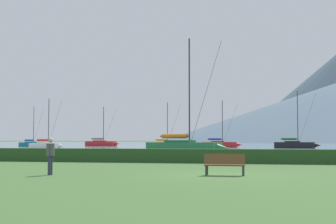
{
  "coord_description": "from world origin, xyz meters",
  "views": [
    {
      "loc": [
        2.04,
        -21.49,
        1.58
      ],
      "look_at": [
        -11.53,
        43.03,
        5.31
      ],
      "focal_mm": 51.86,
      "sensor_mm": 36.0,
      "label": 1
    }
  ],
  "objects_px": {
    "park_bench_near_path": "(225,163)",
    "person_standing_walker": "(50,153)",
    "sailboat_slip_6": "(32,144)",
    "sailboat_slip_0": "(220,144)",
    "sailboat_slip_9": "(166,144)",
    "sailboat_slip_8": "(101,143)",
    "sailboat_slip_5": "(295,144)",
    "sailboat_slip_7": "(46,145)",
    "sailboat_slip_3": "(185,147)"
  },
  "relations": [
    {
      "from": "sailboat_slip_8",
      "to": "sailboat_slip_5",
      "type": "bearing_deg",
      "value": -17.68
    },
    {
      "from": "sailboat_slip_3",
      "to": "sailboat_slip_6",
      "type": "relative_size",
      "value": 1.42
    },
    {
      "from": "sailboat_slip_3",
      "to": "sailboat_slip_8",
      "type": "height_order",
      "value": "sailboat_slip_3"
    },
    {
      "from": "park_bench_near_path",
      "to": "person_standing_walker",
      "type": "xyz_separation_m",
      "value": [
        -7.59,
        -1.22,
        0.44
      ]
    },
    {
      "from": "sailboat_slip_6",
      "to": "park_bench_near_path",
      "type": "relative_size",
      "value": 5.02
    },
    {
      "from": "sailboat_slip_5",
      "to": "person_standing_walker",
      "type": "xyz_separation_m",
      "value": [
        -13.95,
        -69.59,
        0.31
      ]
    },
    {
      "from": "sailboat_slip_3",
      "to": "sailboat_slip_5",
      "type": "xyz_separation_m",
      "value": [
        13.51,
        37.45,
        -0.11
      ]
    },
    {
      "from": "sailboat_slip_3",
      "to": "person_standing_walker",
      "type": "distance_m",
      "value": 32.14
    },
    {
      "from": "sailboat_slip_9",
      "to": "park_bench_near_path",
      "type": "distance_m",
      "value": 76.27
    },
    {
      "from": "sailboat_slip_0",
      "to": "sailboat_slip_8",
      "type": "distance_m",
      "value": 31.95
    },
    {
      "from": "sailboat_slip_7",
      "to": "sailboat_slip_8",
      "type": "relative_size",
      "value": 0.93
    },
    {
      "from": "sailboat_slip_6",
      "to": "sailboat_slip_7",
      "type": "bearing_deg",
      "value": -43.74
    },
    {
      "from": "sailboat_slip_7",
      "to": "person_standing_walker",
      "type": "xyz_separation_m",
      "value": [
        27.92,
        -57.0,
        0.4
      ]
    },
    {
      "from": "sailboat_slip_6",
      "to": "sailboat_slip_7",
      "type": "height_order",
      "value": "sailboat_slip_6"
    },
    {
      "from": "park_bench_near_path",
      "to": "sailboat_slip_6",
      "type": "bearing_deg",
      "value": 123.78
    },
    {
      "from": "sailboat_slip_8",
      "to": "person_standing_walker",
      "type": "bearing_deg",
      "value": -65.46
    },
    {
      "from": "sailboat_slip_3",
      "to": "sailboat_slip_7",
      "type": "relative_size",
      "value": 1.48
    },
    {
      "from": "sailboat_slip_7",
      "to": "park_bench_near_path",
      "type": "relative_size",
      "value": 4.83
    },
    {
      "from": "sailboat_slip_3",
      "to": "park_bench_near_path",
      "type": "distance_m",
      "value": 31.73
    },
    {
      "from": "park_bench_near_path",
      "to": "sailboat_slip_5",
      "type": "bearing_deg",
      "value": 85.89
    },
    {
      "from": "sailboat_slip_0",
      "to": "sailboat_slip_3",
      "type": "distance_m",
      "value": 43.87
    },
    {
      "from": "sailboat_slip_7",
      "to": "sailboat_slip_9",
      "type": "xyz_separation_m",
      "value": [
        16.93,
        18.19,
        0.01
      ]
    },
    {
      "from": "sailboat_slip_6",
      "to": "person_standing_walker",
      "type": "xyz_separation_m",
      "value": [
        42.06,
        -78.93,
        0.41
      ]
    },
    {
      "from": "park_bench_near_path",
      "to": "sailboat_slip_0",
      "type": "bearing_deg",
      "value": 97.1
    },
    {
      "from": "sailboat_slip_8",
      "to": "park_bench_near_path",
      "type": "distance_m",
      "value": 95.07
    },
    {
      "from": "sailboat_slip_8",
      "to": "sailboat_slip_6",
      "type": "bearing_deg",
      "value": -135.83
    },
    {
      "from": "person_standing_walker",
      "to": "sailboat_slip_9",
      "type": "bearing_deg",
      "value": 95.52
    },
    {
      "from": "sailboat_slip_9",
      "to": "park_bench_near_path",
      "type": "bearing_deg",
      "value": -65.48
    },
    {
      "from": "sailboat_slip_3",
      "to": "sailboat_slip_6",
      "type": "height_order",
      "value": "sailboat_slip_3"
    },
    {
      "from": "sailboat_slip_9",
      "to": "sailboat_slip_8",
      "type": "bearing_deg",
      "value": 153.94
    },
    {
      "from": "sailboat_slip_5",
      "to": "sailboat_slip_9",
      "type": "relative_size",
      "value": 1.14
    },
    {
      "from": "sailboat_slip_8",
      "to": "person_standing_walker",
      "type": "height_order",
      "value": "sailboat_slip_8"
    },
    {
      "from": "sailboat_slip_6",
      "to": "person_standing_walker",
      "type": "bearing_deg",
      "value": -48.5
    },
    {
      "from": "park_bench_near_path",
      "to": "person_standing_walker",
      "type": "bearing_deg",
      "value": -169.64
    },
    {
      "from": "sailboat_slip_0",
      "to": "sailboat_slip_6",
      "type": "relative_size",
      "value": 1.04
    },
    {
      "from": "sailboat_slip_3",
      "to": "sailboat_slip_8",
      "type": "relative_size",
      "value": 1.37
    },
    {
      "from": "sailboat_slip_5",
      "to": "person_standing_walker",
      "type": "distance_m",
      "value": 70.97
    },
    {
      "from": "sailboat_slip_3",
      "to": "sailboat_slip_6",
      "type": "distance_m",
      "value": 63.22
    },
    {
      "from": "sailboat_slip_0",
      "to": "person_standing_walker",
      "type": "relative_size",
      "value": 5.62
    },
    {
      "from": "sailboat_slip_9",
      "to": "sailboat_slip_0",
      "type": "bearing_deg",
      "value": 14.69
    },
    {
      "from": "sailboat_slip_0",
      "to": "sailboat_slip_5",
      "type": "bearing_deg",
      "value": -24.89
    },
    {
      "from": "sailboat_slip_0",
      "to": "sailboat_slip_7",
      "type": "distance_m",
      "value": 33.68
    },
    {
      "from": "sailboat_slip_7",
      "to": "person_standing_walker",
      "type": "distance_m",
      "value": 63.47
    },
    {
      "from": "sailboat_slip_6",
      "to": "sailboat_slip_8",
      "type": "distance_m",
      "value": 16.05
    },
    {
      "from": "person_standing_walker",
      "to": "sailboat_slip_0",
      "type": "bearing_deg",
      "value": 87.29
    },
    {
      "from": "sailboat_slip_5",
      "to": "park_bench_near_path",
      "type": "height_order",
      "value": "sailboat_slip_5"
    },
    {
      "from": "sailboat_slip_5",
      "to": "sailboat_slip_9",
      "type": "xyz_separation_m",
      "value": [
        -24.95,
        5.6,
        -0.08
      ]
    },
    {
      "from": "sailboat_slip_7",
      "to": "sailboat_slip_8",
      "type": "distance_m",
      "value": 31.84
    },
    {
      "from": "park_bench_near_path",
      "to": "sailboat_slip_7",
      "type": "bearing_deg",
      "value": 123.69
    },
    {
      "from": "sailboat_slip_0",
      "to": "sailboat_slip_5",
      "type": "xyz_separation_m",
      "value": [
        14.07,
        -6.42,
        0.02
      ]
    }
  ]
}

